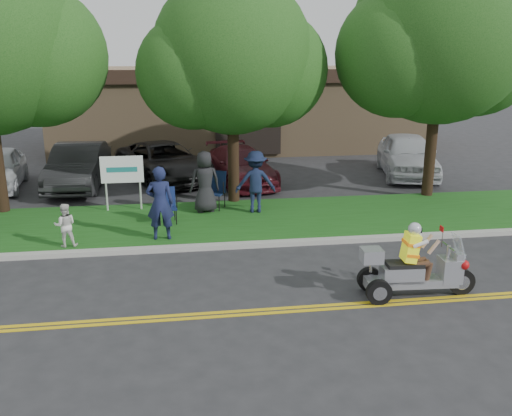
{
  "coord_description": "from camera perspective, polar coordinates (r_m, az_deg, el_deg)",
  "views": [
    {
      "loc": [
        -1.25,
        -9.6,
        4.65
      ],
      "look_at": [
        0.46,
        2.0,
        1.31
      ],
      "focal_mm": 38.0,
      "sensor_mm": 36.0,
      "label": 1
    }
  ],
  "objects": [
    {
      "name": "ground",
      "position": [
        10.74,
        -0.88,
        -9.76
      ],
      "size": [
        120.0,
        120.0,
        0.0
      ],
      "primitive_type": "plane",
      "color": "#28282B",
      "rests_on": "ground"
    },
    {
      "name": "spectator_chair_a",
      "position": [
        16.0,
        -0.05,
        2.79
      ],
      "size": [
        1.23,
        0.77,
        1.84
      ],
      "primitive_type": "imported",
      "rotation": [
        0.0,
        0.0,
        3.07
      ],
      "color": "#141D39",
      "rests_on": "grass_verge"
    },
    {
      "name": "centerline_far",
      "position": [
        10.37,
        -0.57,
        -10.72
      ],
      "size": [
        60.0,
        0.1,
        0.01
      ],
      "primitive_type": "cube",
      "color": "gold",
      "rests_on": "ground"
    },
    {
      "name": "parked_car_left",
      "position": [
        20.47,
        -18.16,
        4.2
      ],
      "size": [
        1.79,
        4.8,
        1.57
      ],
      "primitive_type": "imported",
      "rotation": [
        0.0,
        0.0,
        -0.03
      ],
      "color": "#272729",
      "rests_on": "ground"
    },
    {
      "name": "trike_scooter",
      "position": [
        11.18,
        16.18,
        -6.37
      ],
      "size": [
        2.35,
        0.8,
        1.54
      ],
      "rotation": [
        0.0,
        0.0,
        -0.06
      ],
      "color": "black",
      "rests_on": "ground"
    },
    {
      "name": "centerline_near",
      "position": [
        10.22,
        -0.44,
        -11.12
      ],
      "size": [
        60.0,
        0.1,
        0.01
      ],
      "primitive_type": "cube",
      "color": "gold",
      "rests_on": "ground"
    },
    {
      "name": "grass_verge",
      "position": [
        15.55,
        -3.39,
        -1.33
      ],
      "size": [
        60.0,
        4.0,
        0.1
      ],
      "primitive_type": "cube",
      "color": "#1B4F15",
      "rests_on": "ground"
    },
    {
      "name": "parked_car_far_right",
      "position": [
        22.21,
        15.63,
        5.41
      ],
      "size": [
        3.1,
        5.25,
        1.67
      ],
      "primitive_type": "imported",
      "rotation": [
        0.0,
        0.0,
        -0.24
      ],
      "color": "silver",
      "rests_on": "ground"
    },
    {
      "name": "lawn_chair_b",
      "position": [
        15.3,
        -9.39,
        0.53
      ],
      "size": [
        0.57,
        0.59,
        0.98
      ],
      "rotation": [
        0.0,
        0.0,
        0.11
      ],
      "color": "black",
      "rests_on": "grass_verge"
    },
    {
      "name": "lawn_chair_a",
      "position": [
        16.58,
        -4.3,
        2.18
      ],
      "size": [
        0.8,
        0.81,
        1.12
      ],
      "rotation": [
        0.0,
        0.0,
        -0.45
      ],
      "color": "black",
      "rests_on": "grass_verge"
    },
    {
      "name": "tree_right",
      "position": [
        18.6,
        18.96,
        16.23
      ],
      "size": [
        6.86,
        5.6,
        8.07
      ],
      "color": "#332114",
      "rests_on": "ground"
    },
    {
      "name": "curb",
      "position": [
        13.52,
        -2.57,
        -3.98
      ],
      "size": [
        60.0,
        0.25,
        0.12
      ],
      "primitive_type": "cube",
      "color": "#A8A89E",
      "rests_on": "ground"
    },
    {
      "name": "tree_mid",
      "position": [
        16.93,
        -2.34,
        15.14
      ],
      "size": [
        5.88,
        4.8,
        7.05
      ],
      "color": "#332114",
      "rests_on": "ground"
    },
    {
      "name": "child_right",
      "position": [
        13.96,
        -19.45,
        -1.72
      ],
      "size": [
        0.56,
        0.46,
        1.08
      ],
      "primitive_type": "imported",
      "rotation": [
        0.0,
        0.0,
        3.25
      ],
      "color": "silver",
      "rests_on": "grass_verge"
    },
    {
      "name": "parked_car_mid",
      "position": [
        20.86,
        -9.64,
        4.8
      ],
      "size": [
        4.27,
        5.73,
        1.45
      ],
      "primitive_type": "imported",
      "rotation": [
        0.0,
        0.0,
        0.41
      ],
      "color": "black",
      "rests_on": "ground"
    },
    {
      "name": "spectator_adult_left",
      "position": [
        13.81,
        -10.06,
        0.52
      ],
      "size": [
        0.7,
        0.47,
        1.89
      ],
      "primitive_type": "imported",
      "rotation": [
        0.0,
        0.0,
        3.11
      ],
      "color": "#181F43",
      "rests_on": "grass_verge"
    },
    {
      "name": "business_sign",
      "position": [
        16.64,
        -13.91,
        3.65
      ],
      "size": [
        1.25,
        0.06,
        1.75
      ],
      "color": "silver",
      "rests_on": "ground"
    },
    {
      "name": "parked_car_right",
      "position": [
        20.17,
        -1.62,
        4.47
      ],
      "size": [
        2.63,
        4.82,
        1.32
      ],
      "primitive_type": "imported",
      "rotation": [
        0.0,
        0.0,
        0.18
      ],
      "color": "#4D121A",
      "rests_on": "ground"
    },
    {
      "name": "spectator_chair_b",
      "position": [
        16.08,
        -5.41,
        2.78
      ],
      "size": [
        0.98,
        0.73,
        1.83
      ],
      "primitive_type": "imported",
      "rotation": [
        0.0,
        0.0,
        3.31
      ],
      "color": "black",
      "rests_on": "grass_verge"
    },
    {
      "name": "commercial_building",
      "position": [
        28.89,
        -1.91,
        10.62
      ],
      "size": [
        18.0,
        8.2,
        4.0
      ],
      "color": "#9E7F5B",
      "rests_on": "ground"
    }
  ]
}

